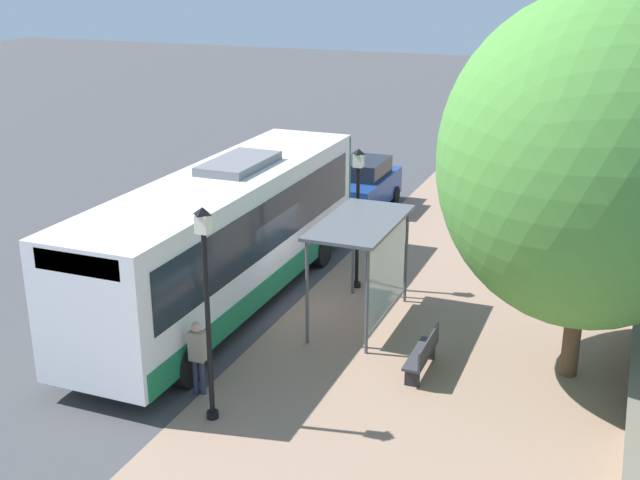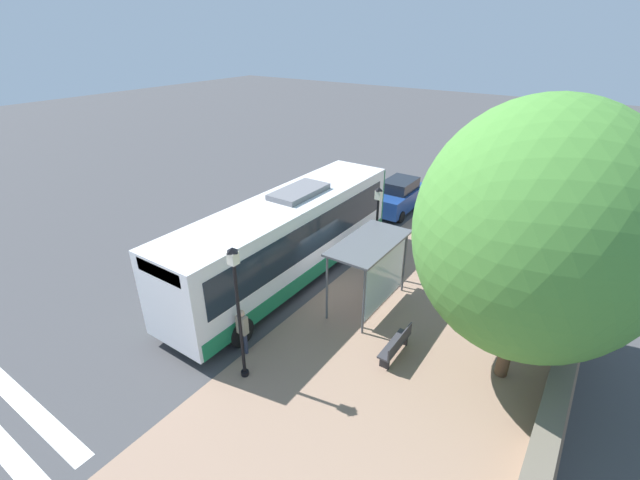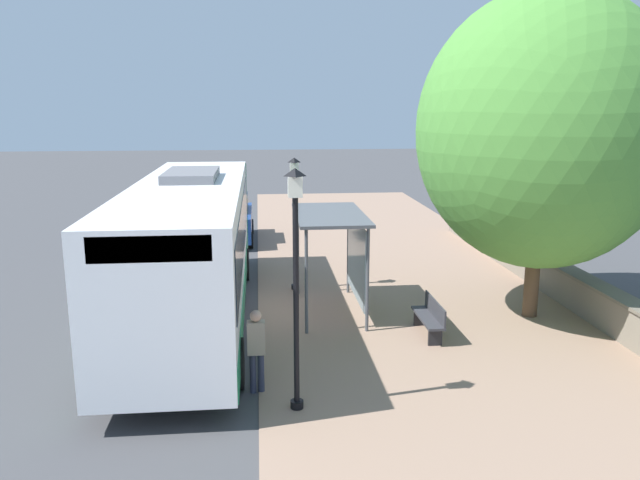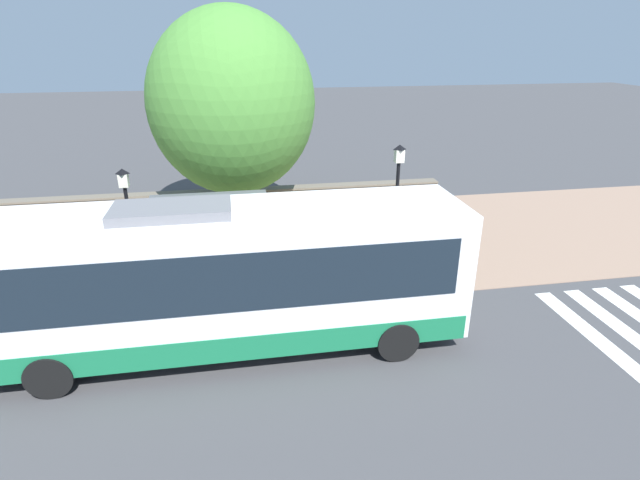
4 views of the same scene
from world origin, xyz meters
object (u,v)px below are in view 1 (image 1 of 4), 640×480
(shade_tree, at_px, (592,162))
(street_lamp_near, at_px, (358,207))
(bus, at_px, (226,235))
(pedestrian, at_px, (198,352))
(bus_shelter, at_px, (367,239))
(bench, at_px, (423,354))
(street_lamp_far, at_px, (207,298))
(parked_car_behind_bus, at_px, (363,186))

(shade_tree, bearing_deg, street_lamp_near, -26.49)
(bus, relative_size, pedestrian, 7.03)
(bus_shelter, height_order, street_lamp_near, street_lamp_near)
(bus_shelter, distance_m, pedestrian, 5.21)
(bus, xyz_separation_m, shade_tree, (-8.69, 0.61, 2.85))
(bus, xyz_separation_m, street_lamp_near, (-2.75, -2.35, 0.41))
(bus, distance_m, bench, 6.14)
(bus, xyz_separation_m, street_lamp_far, (-2.33, 5.07, 0.66))
(bench, xyz_separation_m, street_lamp_near, (2.96, -4.08, 1.86))
(bench, height_order, street_lamp_far, street_lamp_far)
(bus, height_order, bus_shelter, bus)
(street_lamp_near, height_order, shade_tree, shade_tree)
(street_lamp_near, relative_size, shade_tree, 0.48)
(bus, bearing_deg, pedestrian, 110.49)
(shade_tree, bearing_deg, bus_shelter, -10.13)
(street_lamp_far, distance_m, shade_tree, 8.06)
(bus_shelter, xyz_separation_m, parked_car_behind_bus, (3.16, -9.04, -1.31))
(bus, xyz_separation_m, bus_shelter, (-3.71, -0.28, 0.28))
(bench, bearing_deg, street_lamp_far, 44.65)
(street_lamp_far, bearing_deg, street_lamp_near, -93.21)
(bus_shelter, bearing_deg, bus, 4.29)
(bus_shelter, xyz_separation_m, street_lamp_near, (0.96, -2.07, 0.13))
(bench, distance_m, street_lamp_far, 5.20)
(bus, xyz_separation_m, pedestrian, (-1.61, 4.32, -0.96))
(pedestrian, bearing_deg, bench, -147.65)
(street_lamp_far, xyz_separation_m, parked_car_behind_bus, (1.79, -14.39, -1.69))
(bus, relative_size, bus_shelter, 3.32)
(pedestrian, xyz_separation_m, bench, (-4.10, -2.60, -0.49))
(pedestrian, xyz_separation_m, parked_car_behind_bus, (1.07, -13.65, -0.06))
(bus, distance_m, bus_shelter, 3.73)
(bus_shelter, height_order, parked_car_behind_bus, bus_shelter)
(pedestrian, bearing_deg, bus, -69.51)
(bus, relative_size, bench, 6.96)
(shade_tree, bearing_deg, pedestrian, 27.67)
(bus_shelter, relative_size, pedestrian, 2.12)
(bus_shelter, bearing_deg, shade_tree, 169.87)
(bus_shelter, height_order, shade_tree, shade_tree)
(street_lamp_near, distance_m, street_lamp_far, 7.43)
(shade_tree, bearing_deg, bench, 20.52)
(pedestrian, distance_m, shade_tree, 8.85)
(bus, bearing_deg, street_lamp_far, 114.71)
(pedestrian, xyz_separation_m, street_lamp_far, (-0.72, 0.74, 1.63))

